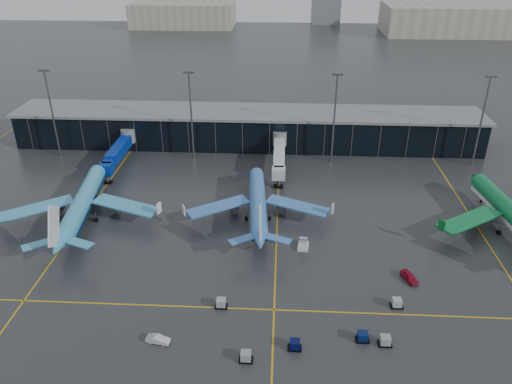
# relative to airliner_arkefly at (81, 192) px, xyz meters

# --- Properties ---
(ground) EXTENTS (600.00, 600.00, 0.00)m
(ground) POSITION_rel_airliner_arkefly_xyz_m (34.51, -14.65, -6.56)
(ground) COLOR #282B2D
(ground) RESTS_ON ground
(terminal_pier) EXTENTS (142.00, 17.00, 10.70)m
(terminal_pier) POSITION_rel_airliner_arkefly_xyz_m (34.51, 47.35, -1.14)
(terminal_pier) COLOR black
(terminal_pier) RESTS_ON ground
(jet_bridges) EXTENTS (94.00, 27.50, 7.20)m
(jet_bridges) POSITION_rel_airliner_arkefly_xyz_m (-0.49, 28.33, -2.01)
(jet_bridges) COLOR #595B60
(jet_bridges) RESTS_ON ground
(flood_masts) EXTENTS (203.00, 0.50, 25.50)m
(flood_masts) POSITION_rel_airliner_arkefly_xyz_m (39.51, 35.35, 7.25)
(flood_masts) COLOR #595B60
(flood_masts) RESTS_ON ground
(distant_hangars) EXTENTS (260.00, 71.00, 22.00)m
(distant_hangars) POSITION_rel_airliner_arkefly_xyz_m (84.45, 255.42, 2.23)
(distant_hangars) COLOR #B2AD99
(distant_hangars) RESTS_ON ground
(taxi_lines) EXTENTS (220.00, 120.00, 0.02)m
(taxi_lines) POSITION_rel_airliner_arkefly_xyz_m (44.51, -4.04, -6.55)
(taxi_lines) COLOR gold
(taxi_lines) RESTS_ON ground
(airliner_arkefly) EXTENTS (42.33, 46.87, 13.12)m
(airliner_arkefly) POSITION_rel_airliner_arkefly_xyz_m (0.00, 0.00, 0.00)
(airliner_arkefly) COLOR #3D9CCA
(airliner_arkefly) RESTS_ON ground
(airliner_klm_near) EXTENTS (37.27, 41.67, 12.04)m
(airliner_klm_near) POSITION_rel_airliner_arkefly_xyz_m (39.95, 2.94, -0.54)
(airliner_klm_near) COLOR #3C77C5
(airliner_klm_near) RESTS_ON ground
(baggage_carts) EXTENTS (33.11, 15.40, 1.70)m
(baggage_carts) POSITION_rel_airliner_arkefly_xyz_m (51.83, -35.11, -5.80)
(baggage_carts) COLOR black
(baggage_carts) RESTS_ON ground
(mobile_airstair) EXTENTS (2.52, 3.41, 3.45)m
(mobile_airstair) POSITION_rel_airliner_arkefly_xyz_m (50.16, -9.89, -5.79)
(mobile_airstair) COLOR white
(mobile_airstair) RESTS_ON ground
(service_van_red) EXTENTS (3.24, 4.74, 1.50)m
(service_van_red) POSITION_rel_airliner_arkefly_xyz_m (69.99, -19.79, -5.81)
(service_van_red) COLOR maroon
(service_van_red) RESTS_ON ground
(service_van_white) EXTENTS (4.05, 1.98, 1.28)m
(service_van_white) POSITION_rel_airliner_arkefly_xyz_m (26.00, -38.49, -5.92)
(service_van_white) COLOR silver
(service_van_white) RESTS_ON ground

